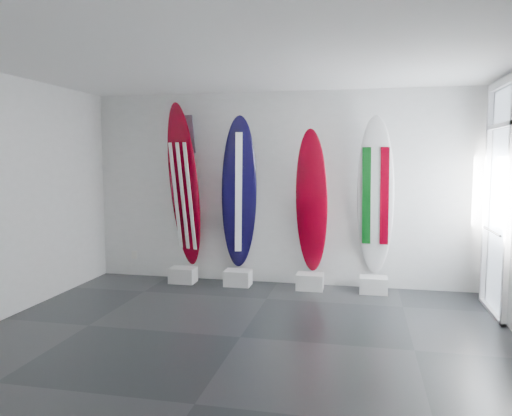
% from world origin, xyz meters
% --- Properties ---
extents(floor, '(6.00, 6.00, 0.00)m').
position_xyz_m(floor, '(0.00, 0.00, 0.00)').
color(floor, black).
rests_on(floor, ground).
extents(ceiling, '(6.00, 6.00, 0.00)m').
position_xyz_m(ceiling, '(0.00, 0.00, 3.00)').
color(ceiling, white).
rests_on(ceiling, wall_back).
extents(wall_back, '(6.00, 0.00, 6.00)m').
position_xyz_m(wall_back, '(0.00, 2.50, 1.50)').
color(wall_back, silver).
rests_on(wall_back, ground).
extents(wall_front, '(6.00, 0.00, 6.00)m').
position_xyz_m(wall_front, '(0.00, -2.50, 1.50)').
color(wall_front, silver).
rests_on(wall_front, ground).
extents(display_block_usa, '(0.40, 0.30, 0.24)m').
position_xyz_m(display_block_usa, '(-1.48, 2.18, 0.12)').
color(display_block_usa, silver).
rests_on(display_block_usa, floor).
extents(surfboard_usa, '(0.71, 0.61, 2.60)m').
position_xyz_m(surfboard_usa, '(-1.48, 2.28, 1.53)').
color(surfboard_usa, maroon).
rests_on(surfboard_usa, display_block_usa).
extents(display_block_navy, '(0.40, 0.30, 0.24)m').
position_xyz_m(display_block_navy, '(-0.57, 2.18, 0.12)').
color(display_block_navy, silver).
rests_on(display_block_navy, floor).
extents(surfboard_navy, '(0.65, 0.59, 2.38)m').
position_xyz_m(surfboard_navy, '(-0.57, 2.28, 1.43)').
color(surfboard_navy, black).
rests_on(surfboard_navy, display_block_navy).
extents(display_block_swiss, '(0.40, 0.30, 0.24)m').
position_xyz_m(display_block_swiss, '(0.55, 2.18, 0.12)').
color(display_block_swiss, silver).
rests_on(display_block_swiss, floor).
extents(surfboard_swiss, '(0.53, 0.37, 2.18)m').
position_xyz_m(surfboard_swiss, '(0.55, 2.28, 1.32)').
color(surfboard_swiss, maroon).
rests_on(surfboard_swiss, display_block_swiss).
extents(display_block_italy, '(0.40, 0.30, 0.24)m').
position_xyz_m(display_block_italy, '(1.48, 2.18, 0.12)').
color(display_block_italy, silver).
rests_on(display_block_italy, floor).
extents(surfboard_italy, '(0.58, 0.45, 2.36)m').
position_xyz_m(surfboard_italy, '(1.48, 2.28, 1.41)').
color(surfboard_italy, white).
rests_on(surfboard_italy, display_block_italy).
extents(wall_outlet, '(0.09, 0.02, 0.13)m').
position_xyz_m(wall_outlet, '(-2.45, 2.48, 0.35)').
color(wall_outlet, silver).
rests_on(wall_outlet, wall_back).
extents(glass_door, '(0.12, 1.16, 2.85)m').
position_xyz_m(glass_door, '(2.97, 1.55, 1.43)').
color(glass_door, white).
rests_on(glass_door, floor).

